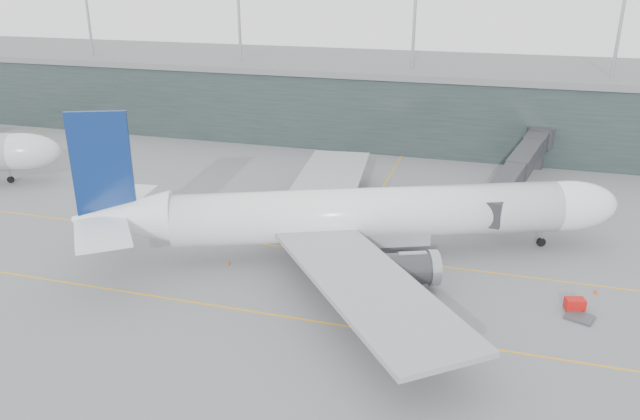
# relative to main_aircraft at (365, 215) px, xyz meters

# --- Properties ---
(ground) EXTENTS (320.00, 320.00, 0.00)m
(ground) POSITION_rel_main_aircraft_xyz_m (-7.56, 3.27, -5.22)
(ground) COLOR slate
(ground) RESTS_ON ground
(taxiline_a) EXTENTS (160.00, 0.25, 0.02)m
(taxiline_a) POSITION_rel_main_aircraft_xyz_m (-7.56, -0.73, -5.21)
(taxiline_a) COLOR orange
(taxiline_a) RESTS_ON ground
(taxiline_b) EXTENTS (160.00, 0.25, 0.02)m
(taxiline_b) POSITION_rel_main_aircraft_xyz_m (-7.56, -16.73, -5.21)
(taxiline_b) COLOR orange
(taxiline_b) RESTS_ON ground
(taxiline_lead_main) EXTENTS (0.25, 60.00, 0.02)m
(taxiline_lead_main) POSITION_rel_main_aircraft_xyz_m (-2.56, 23.27, -5.21)
(taxiline_lead_main) COLOR orange
(taxiline_lead_main) RESTS_ON ground
(terminal) EXTENTS (240.00, 36.00, 29.00)m
(terminal) POSITION_rel_main_aircraft_xyz_m (-7.57, 61.27, 2.40)
(terminal) COLOR #1F2A2A
(terminal) RESTS_ON ground
(main_aircraft) EXTENTS (63.48, 58.61, 18.58)m
(main_aircraft) POSITION_rel_main_aircraft_xyz_m (0.00, 0.00, 0.00)
(main_aircraft) COLOR white
(main_aircraft) RESTS_ON ground
(jet_bridge) EXTENTS (12.46, 47.94, 7.34)m
(jet_bridge) POSITION_rel_main_aircraft_xyz_m (17.78, 29.81, 0.28)
(jet_bridge) COLOR #29292E
(jet_bridge) RESTS_ON ground
(gse_cart) EXTENTS (2.21, 1.73, 1.32)m
(gse_cart) POSITION_rel_main_aircraft_xyz_m (23.82, -7.09, -4.48)
(gse_cart) COLOR #BB110D
(gse_cart) RESTS_ON ground
(baggage_dolly) EXTENTS (3.18, 2.88, 0.26)m
(baggage_dolly) POSITION_rel_main_aircraft_xyz_m (24.23, -8.69, -5.06)
(baggage_dolly) COLOR #3A3A3F
(baggage_dolly) RESTS_ON ground
(uld_a) EXTENTS (2.14, 1.80, 1.78)m
(uld_a) POSITION_rel_main_aircraft_xyz_m (-12.31, 13.78, -4.28)
(uld_a) COLOR #333338
(uld_a) RESTS_ON ground
(uld_b) EXTENTS (2.30, 2.04, 1.76)m
(uld_b) POSITION_rel_main_aircraft_xyz_m (-11.58, 15.86, -4.29)
(uld_b) COLOR #333338
(uld_b) RESTS_ON ground
(uld_c) EXTENTS (1.94, 1.64, 1.60)m
(uld_c) POSITION_rel_main_aircraft_xyz_m (-7.46, 14.13, -4.37)
(uld_c) COLOR #333338
(uld_c) RESTS_ON ground
(cone_nose) EXTENTS (0.39, 0.39, 0.62)m
(cone_nose) POSITION_rel_main_aircraft_xyz_m (26.38, -2.72, -4.91)
(cone_nose) COLOR #E03F0C
(cone_nose) RESTS_ON ground
(cone_wing_stbd) EXTENTS (0.44, 0.44, 0.70)m
(cone_wing_stbd) POSITION_rel_main_aircraft_xyz_m (2.97, -14.60, -4.87)
(cone_wing_stbd) COLOR #F25C0D
(cone_wing_stbd) RESTS_ON ground
(cone_wing_port) EXTENTS (0.43, 0.43, 0.68)m
(cone_wing_port) POSITION_rel_main_aircraft_xyz_m (2.98, 13.80, -4.88)
(cone_wing_port) COLOR orange
(cone_wing_port) RESTS_ON ground
(cone_tail) EXTENTS (0.41, 0.41, 0.66)m
(cone_tail) POSITION_rel_main_aircraft_xyz_m (-14.84, -7.58, -4.89)
(cone_tail) COLOR #D44E0B
(cone_tail) RESTS_ON ground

